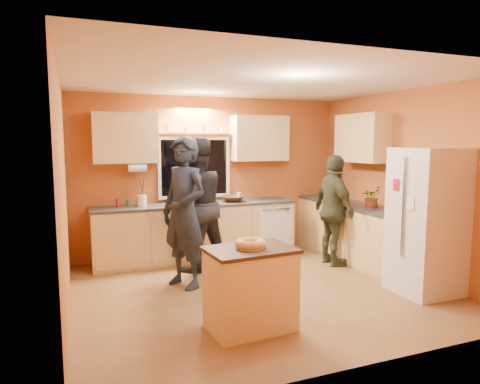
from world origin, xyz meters
name	(u,v)px	position (x,y,z in m)	size (l,w,h in m)	color
ground	(260,290)	(0.00, 0.00, 0.00)	(4.50, 4.50, 0.00)	brown
room_shell	(256,161)	(0.12, 0.41, 1.62)	(4.54, 4.04, 2.61)	#B3622D
back_counter	(218,229)	(0.01, 1.70, 0.45)	(4.23, 0.62, 0.90)	tan
right_counter	(363,235)	(1.95, 0.50, 0.45)	(0.62, 1.84, 0.90)	tan
refrigerator	(427,221)	(1.89, -0.80, 0.90)	(0.72, 0.70, 1.80)	silver
island	(250,288)	(-0.54, -0.99, 0.42)	(0.90, 0.65, 0.83)	tan
bundt_pastry	(250,244)	(-0.54, -0.99, 0.88)	(0.31, 0.31, 0.09)	tan
person_left	(184,213)	(-0.84, 0.50, 0.97)	(0.71, 0.46, 1.94)	black
person_center	(196,204)	(-0.51, 1.15, 0.97)	(0.94, 0.74, 1.94)	black
person_right	(334,210)	(1.50, 0.64, 0.84)	(0.98, 0.41, 1.68)	#323823
mixing_bowl	(233,199)	(0.26, 1.68, 0.95)	(0.37, 0.37, 0.09)	black
utensil_crock	(142,201)	(-1.20, 1.68, 0.99)	(0.14, 0.14, 0.17)	#F0EAC8
potted_plant	(371,197)	(1.95, 0.34, 1.06)	(0.29, 0.25, 0.32)	gray
red_box	(371,205)	(1.95, 0.34, 0.94)	(0.16, 0.12, 0.07)	maroon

